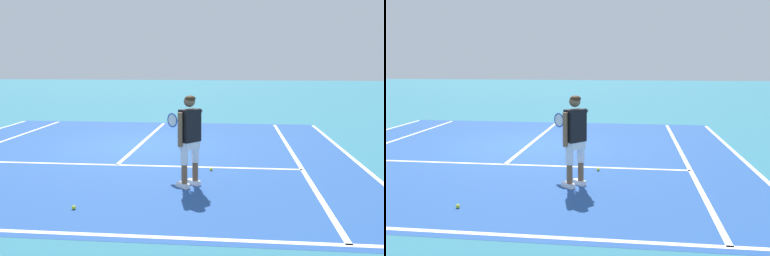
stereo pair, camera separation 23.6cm
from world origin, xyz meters
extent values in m
plane|color=teal|center=(0.00, 0.00, 0.00)|extent=(80.00, 80.00, 0.00)
cube|color=#234C93|center=(0.00, -0.86, 0.00)|extent=(10.98, 10.58, 0.00)
cube|color=white|center=(0.00, -5.95, 0.00)|extent=(10.98, 0.10, 0.01)
cube|color=white|center=(0.00, -2.17, 0.00)|extent=(8.23, 0.10, 0.01)
cube|color=white|center=(0.00, 1.03, 0.00)|extent=(0.10, 6.40, 0.01)
cube|color=white|center=(4.12, -0.86, 0.00)|extent=(0.10, 10.18, 0.01)
cube|color=white|center=(5.49, -0.86, 0.00)|extent=(0.10, 10.18, 0.01)
cube|color=white|center=(1.69, -3.71, 0.04)|extent=(0.28, 0.27, 0.09)
cube|color=white|center=(1.88, -3.50, 0.04)|extent=(0.28, 0.27, 0.09)
cylinder|color=brown|center=(1.72, -3.74, 0.27)|extent=(0.11, 0.11, 0.36)
cylinder|color=silver|center=(1.72, -3.74, 0.66)|extent=(0.14, 0.14, 0.41)
cylinder|color=brown|center=(1.91, -3.52, 0.27)|extent=(0.11, 0.11, 0.36)
cylinder|color=silver|center=(1.91, -3.52, 0.66)|extent=(0.14, 0.14, 0.41)
cube|color=silver|center=(1.82, -3.63, 0.82)|extent=(0.37, 0.39, 0.20)
cube|color=black|center=(1.82, -3.63, 1.16)|extent=(0.41, 0.43, 0.60)
cylinder|color=brown|center=(1.66, -3.81, 1.11)|extent=(0.09, 0.09, 0.62)
cylinder|color=black|center=(1.92, -3.37, 1.31)|extent=(0.26, 0.24, 0.29)
cylinder|color=brown|center=(1.78, -3.20, 1.17)|extent=(0.27, 0.25, 0.14)
sphere|color=brown|center=(1.81, -3.62, 1.60)|extent=(0.21, 0.21, 0.21)
ellipsoid|color=#382314|center=(1.82, -3.64, 1.66)|extent=(0.28, 0.28, 0.12)
cylinder|color=#232326|center=(1.63, -3.05, 1.14)|extent=(0.17, 0.15, 0.03)
cylinder|color=#1E479E|center=(1.51, -2.95, 1.14)|extent=(0.09, 0.08, 0.02)
torus|color=#1E479E|center=(1.37, -2.83, 1.14)|extent=(0.24, 0.21, 0.30)
cylinder|color=silver|center=(1.37, -2.83, 1.14)|extent=(0.19, 0.17, 0.25)
sphere|color=#CCE02D|center=(2.15, -2.45, 0.03)|extent=(0.07, 0.07, 0.07)
sphere|color=#CCE02D|center=(0.11, -5.03, 0.03)|extent=(0.07, 0.07, 0.07)
camera|label=1|loc=(2.61, -11.15, 2.33)|focal=39.13mm
camera|label=2|loc=(2.85, -11.13, 2.33)|focal=39.13mm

